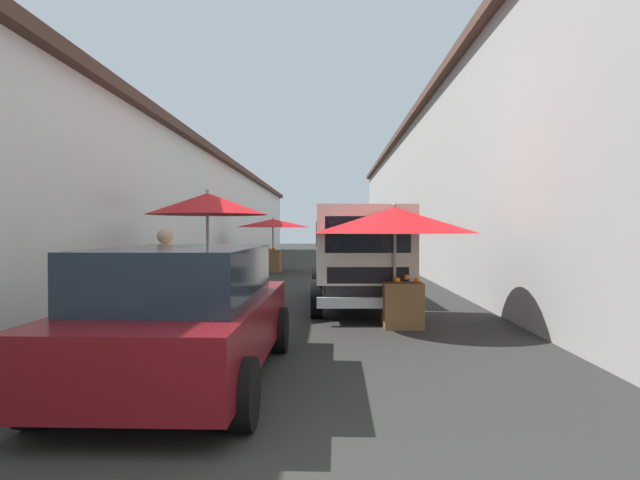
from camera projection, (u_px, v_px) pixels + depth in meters
ground at (314, 284)px, 15.52m from camera, size 90.00×90.00×0.00m
building_left_whitewash at (110, 212)px, 17.87m from camera, size 49.80×7.50×4.51m
building_right_concrete at (526, 189)px, 17.55m from camera, size 49.80×7.50×6.08m
fruit_stall_far_left at (395, 230)px, 8.67m from camera, size 2.79×2.79×2.09m
fruit_stall_near_left at (208, 221)px, 10.11m from camera, size 2.37×2.37×2.44m
fruit_stall_far_right at (273, 228)px, 19.91m from camera, size 2.87×2.87×2.13m
hatchback_car at (185, 314)px, 5.48m from camera, size 3.93×1.96×1.45m
delivery_truck at (361, 260)px, 10.17m from camera, size 4.97×2.08×2.08m
vendor_by_crates at (165, 277)px, 7.29m from camera, size 0.42×0.57×1.66m
parked_scooter at (388, 266)px, 16.65m from camera, size 1.69×0.32×1.14m
plastic_stool at (361, 271)px, 16.26m from camera, size 0.30×0.30×0.43m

